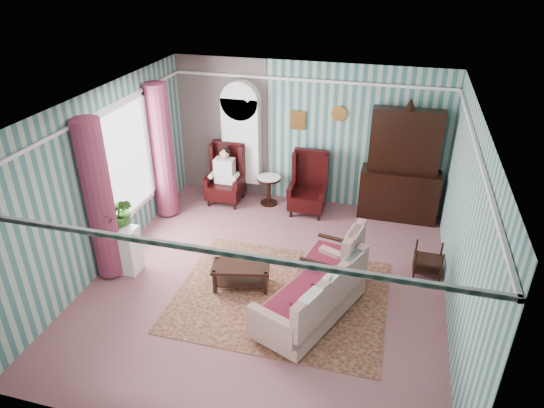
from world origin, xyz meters
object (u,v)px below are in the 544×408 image
(round_side_table, at_px, (269,191))
(dresser_hutch, at_px, (403,162))
(bookcase, at_px, (242,147))
(wingback_right, at_px, (308,184))
(floral_armchair, at_px, (331,257))
(wingback_left, at_px, (225,175))
(sofa, at_px, (311,287))
(nest_table, at_px, (428,260))
(coffee_table, at_px, (241,276))
(seated_woman, at_px, (225,176))
(plant_stand, at_px, (122,249))

(round_side_table, bearing_deg, dresser_hutch, 2.64)
(bookcase, distance_m, round_side_table, 1.07)
(wingback_right, bearing_deg, floral_armchair, -69.94)
(dresser_hutch, relative_size, wingback_right, 1.89)
(wingback_right, xyz_separation_m, floral_armchair, (0.82, -2.25, -0.11))
(bookcase, distance_m, dresser_hutch, 3.25)
(wingback_left, bearing_deg, sofa, -52.21)
(wingback_left, distance_m, wingback_right, 1.75)
(wingback_right, xyz_separation_m, round_side_table, (-0.85, 0.15, -0.33))
(nest_table, bearing_deg, coffee_table, -158.14)
(sofa, xyz_separation_m, floral_armchair, (0.16, 0.86, -0.03))
(floral_armchair, height_order, coffee_table, floral_armchair)
(dresser_hutch, distance_m, nest_table, 2.11)
(seated_woman, height_order, floral_armchair, seated_woman)
(bookcase, relative_size, sofa, 1.19)
(dresser_hutch, relative_size, coffee_table, 2.63)
(dresser_hutch, xyz_separation_m, plant_stand, (-4.30, -3.02, -0.78))
(seated_woman, relative_size, nest_table, 2.19)
(wingback_right, height_order, coffee_table, wingback_right)
(bookcase, xyz_separation_m, seated_woman, (-0.25, -0.39, -0.53))
(bookcase, bearing_deg, coffee_table, -72.28)
(seated_woman, xyz_separation_m, floral_armchair, (2.57, -2.25, -0.07))
(wingback_left, xyz_separation_m, plant_stand, (-0.80, -2.75, -0.22))
(seated_woman, relative_size, sofa, 0.63)
(seated_woman, bearing_deg, bookcase, 57.34)
(wingback_right, relative_size, round_side_table, 2.08)
(wingback_left, height_order, floral_armchair, wingback_left)
(round_side_table, relative_size, nest_table, 1.11)
(dresser_hutch, distance_m, seated_woman, 3.56)
(round_side_table, height_order, floral_armchair, floral_armchair)
(wingback_right, relative_size, plant_stand, 1.56)
(sofa, bearing_deg, wingback_left, 59.99)
(wingback_right, height_order, seated_woman, wingback_right)
(dresser_hutch, xyz_separation_m, nest_table, (0.57, -1.82, -0.91))
(bookcase, bearing_deg, round_side_table, -20.27)
(seated_woman, distance_m, round_side_table, 0.96)
(wingback_left, bearing_deg, bookcase, 57.34)
(wingback_left, bearing_deg, floral_armchair, -41.18)
(dresser_hutch, relative_size, sofa, 1.26)
(sofa, height_order, coffee_table, sofa)
(floral_armchair, bearing_deg, nest_table, -53.74)
(bookcase, height_order, round_side_table, bookcase)
(floral_armchair, bearing_deg, wingback_right, 31.27)
(bookcase, distance_m, coffee_table, 3.36)
(nest_table, bearing_deg, round_side_table, 151.80)
(wingback_right, relative_size, nest_table, 2.31)
(bookcase, relative_size, seated_woman, 1.90)
(wingback_right, distance_m, floral_armchair, 2.40)
(floral_armchair, bearing_deg, dresser_hutch, -9.01)
(dresser_hutch, relative_size, floral_armchair, 2.27)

